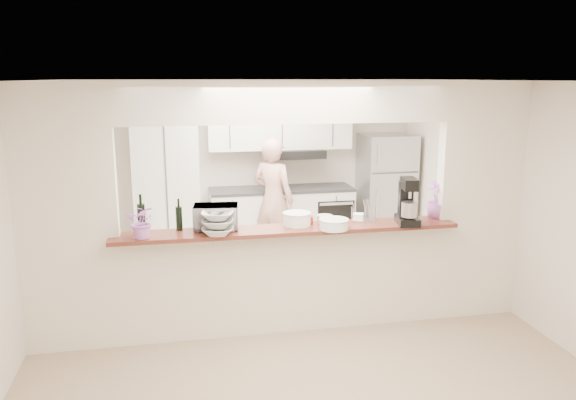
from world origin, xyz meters
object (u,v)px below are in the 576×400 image
object	(u,v)px
refrigerator	(386,190)
stand_mixer	(408,203)
person	(273,200)
toaster_oven	(216,217)

from	to	relation	value
refrigerator	stand_mixer	distance (m)	2.95
stand_mixer	person	bearing A→B (deg)	111.15
toaster_oven	refrigerator	bearing A→B (deg)	50.05
stand_mixer	toaster_oven	bearing A→B (deg)	174.45
refrigerator	stand_mixer	size ratio (longest dim) A/B	3.61
refrigerator	person	xyz separation A→B (m)	(-1.80, -0.35, 0.00)
refrigerator	stand_mixer	bearing A→B (deg)	-107.04
toaster_oven	stand_mixer	size ratio (longest dim) A/B	0.91
refrigerator	toaster_oven	xyz separation A→B (m)	(-2.75, -2.60, 0.36)
toaster_oven	person	size ratio (longest dim) A/B	0.25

